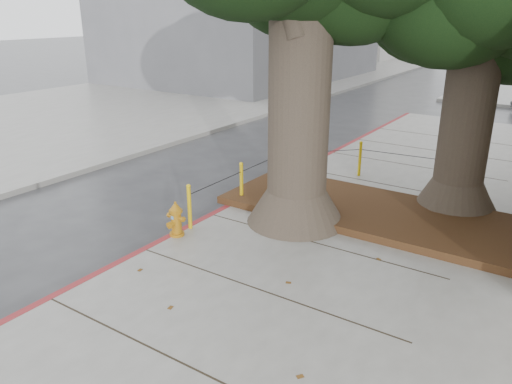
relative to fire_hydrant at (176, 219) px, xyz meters
The scene contains 7 objects.
ground 2.12m from the fire_hydrant, 22.70° to the right, with size 140.00×140.00×0.00m, color #28282B.
sidewalk_opposite 15.21m from the fire_hydrant, 142.74° to the left, with size 14.00×60.00×0.15m, color slate.
curb_red 1.76m from the fire_hydrant, 93.35° to the left, with size 0.14×26.00×0.16m, color maroon.
planter_bed 4.19m from the fire_hydrant, 47.96° to the left, with size 6.40×2.60×0.16m, color black.
bollard_ring 3.73m from the fire_hydrant, 73.90° to the left, with size 3.79×5.39×0.95m.
fire_hydrant is the anchor object (origin of this frame).
car_dark 20.33m from the fire_hydrant, 114.53° to the left, with size 1.85×4.54×1.32m, color black.
Camera 1 is at (4.34, -5.75, 4.32)m, focal length 35.00 mm.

